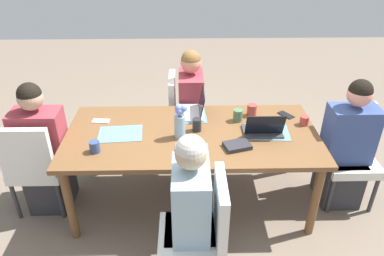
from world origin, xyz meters
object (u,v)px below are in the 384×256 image
Objects in this scene: chair_head_left_left_mid at (35,163)px; coffee_mug_near_left at (238,115)px; person_head_left_left_mid at (44,155)px; dining_table at (192,140)px; chair_near_left_near at (202,229)px; phone_silver at (101,121)px; book_red_cover at (237,146)px; person_near_left_near at (191,220)px; coffee_mug_far_left at (95,147)px; phone_black at (286,115)px; laptop_far_left_far at (195,110)px; chair_head_right_right_near at (348,149)px; person_head_right_right_near at (345,151)px; flower_vase at (180,120)px; coffee_mug_centre_left at (304,121)px; person_far_left_far at (191,113)px; laptop_head_right_right_near at (263,129)px; coffee_mug_near_right at (252,110)px; chair_far_left_far at (184,112)px; coffee_mug_centre_right at (197,125)px.

chair_head_left_left_mid reaches higher than coffee_mug_near_left.
dining_table is at bearing 0.13° from person_head_left_left_mid.
chair_near_left_near reaches higher than phone_silver.
person_near_left_near is at bearing -139.92° from book_red_cover.
phone_black is at bearing 18.78° from coffee_mug_far_left.
coffee_mug_far_left is at bearing -142.82° from laptop_far_left_far.
person_head_right_right_near is (-0.06, -0.07, 0.03)m from chair_head_right_right_near.
flower_vase reaches higher than book_red_cover.
person_head_left_left_mid is 1.70m from coffee_mug_near_left.
phone_silver is (-1.76, 0.09, -0.04)m from coffee_mug_centre_left.
phone_silver is at bearing 58.18° from phone_black.
chair_head_left_left_mid is at bearing -176.64° from dining_table.
person_far_left_far is at bearing 52.80° from coffee_mug_far_left.
chair_head_left_left_mid is 2.72m from chair_head_right_right_near.
person_near_left_near is at bearing -128.46° from laptop_head_right_right_near.
person_head_right_right_near is 3.73× the size of laptop_far_left_far.
dining_table is at bearing 170.16° from phone_silver.
person_near_left_near is at bearing -113.45° from coffee_mug_near_left.
person_head_left_left_mid is 5.97× the size of book_red_cover.
coffee_mug_near_right reaches higher than phone_silver.
chair_head_right_right_near is (1.42, 0.87, -0.03)m from person_near_left_near.
chair_near_left_near and chair_far_left_far have the same top height.
chair_near_left_near is 11.23× the size of coffee_mug_centre_left.
chair_far_left_far is at bearing 128.70° from laptop_head_right_right_near.
person_head_left_left_mid is 3.73× the size of laptop_far_left_far.
coffee_mug_centre_right is at bearing 173.24° from laptop_head_right_right_near.
person_far_left_far is at bearing -141.65° from phone_silver.
laptop_head_right_right_near is at bearing -177.75° from person_head_right_right_near.
coffee_mug_near_left is 0.57m from coffee_mug_centre_left.
chair_far_left_far is 6.00× the size of phone_black.
chair_head_right_right_near is 9.89× the size of coffee_mug_far_left.
chair_head_right_right_near reaches higher than coffee_mug_near_left.
chair_head_left_left_mid is at bearing -178.30° from laptop_head_right_right_near.
person_far_left_far is 0.98m from phone_black.
laptop_far_left_far is at bearing 37.18° from coffee_mug_far_left.
phone_silver is at bearing -176.43° from coffee_mug_near_right.
person_far_left_far reaches higher than chair_head_right_right_near.
person_head_right_right_near is 1.04m from book_red_cover.
coffee_mug_centre_left is (0.96, -0.62, 0.24)m from person_far_left_far.
coffee_mug_near_left is 1.17× the size of coffee_mug_far_left.
phone_silver is (-2.13, 0.21, 0.21)m from person_head_right_right_near.
person_near_left_near is 1.25m from coffee_mug_near_right.
phone_silver is at bearing 95.73° from coffee_mug_far_left.
coffee_mug_far_left is at bearing -159.23° from coffee_mug_centre_right.
chair_head_right_right_near is 8.44× the size of coffee_mug_near_right.
chair_far_left_far is at bearing 88.15° from flower_vase.
coffee_mug_near_right is at bearing 62.44° from person_near_left_near.
phone_black reaches higher than dining_table.
laptop_far_left_far is 0.96m from coffee_mug_centre_left.
coffee_mug_far_left is at bearing -167.60° from coffee_mug_centre_left.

